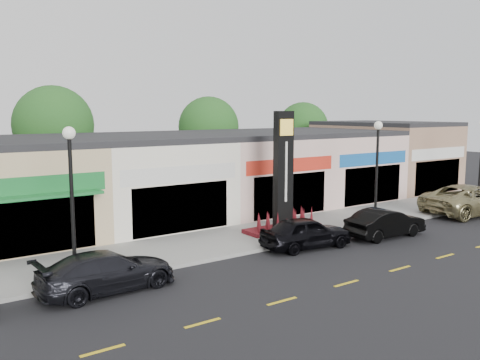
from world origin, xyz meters
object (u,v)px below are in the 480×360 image
at_px(lamp_west_near, 71,188).
at_px(pylon_sign, 283,189).
at_px(lamp_east_near, 377,162).
at_px(car_dark_sedan, 107,271).
at_px(car_black_conv, 385,223).
at_px(car_black_sedan, 306,232).
at_px(car_gold_suv, 471,200).

bearing_deg(lamp_west_near, pylon_sign, 8.77).
bearing_deg(lamp_east_near, pylon_sign, 161.25).
bearing_deg(pylon_sign, car_dark_sedan, -163.71).
height_order(lamp_west_near, car_black_conv, lamp_west_near).
bearing_deg(lamp_west_near, car_black_sedan, -6.39).
relative_size(lamp_west_near, car_dark_sedan, 1.14).
height_order(car_black_sedan, car_gold_suv, car_gold_suv).
height_order(pylon_sign, car_black_conv, pylon_sign).
xyz_separation_m(lamp_east_near, car_dark_sedan, (-15.31, -1.32, -2.78)).
height_order(car_dark_sedan, car_gold_suv, car_gold_suv).
relative_size(lamp_west_near, pylon_sign, 0.91).
relative_size(pylon_sign, car_gold_suv, 0.93).
xyz_separation_m(car_black_sedan, car_black_conv, (4.57, -0.71, -0.02)).
relative_size(lamp_east_near, car_black_sedan, 1.29).
relative_size(lamp_west_near, car_black_conv, 1.28).
bearing_deg(car_black_conv, lamp_west_near, 84.94).
bearing_deg(car_gold_suv, pylon_sign, 84.54).
height_order(pylon_sign, car_gold_suv, pylon_sign).
relative_size(car_black_sedan, car_gold_suv, 0.66).
distance_m(pylon_sign, car_black_conv, 5.27).
xyz_separation_m(car_dark_sedan, car_black_sedan, (9.33, 0.19, 0.03)).
xyz_separation_m(lamp_west_near, pylon_sign, (11.00, 1.70, -1.20)).
xyz_separation_m(car_dark_sedan, car_black_conv, (13.90, -0.52, 0.01)).
height_order(car_black_conv, car_gold_suv, car_gold_suv).
height_order(lamp_east_near, pylon_sign, pylon_sign).
bearing_deg(car_dark_sedan, car_black_sedan, -92.13).
bearing_deg(car_dark_sedan, car_gold_suv, -92.87).
relative_size(pylon_sign, car_black_conv, 1.40).
bearing_deg(car_dark_sedan, car_black_conv, -95.46).
xyz_separation_m(lamp_east_near, car_black_conv, (-1.41, -1.84, -2.77)).
bearing_deg(car_dark_sedan, lamp_east_near, -88.41).
distance_m(lamp_west_near, pylon_sign, 11.19).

